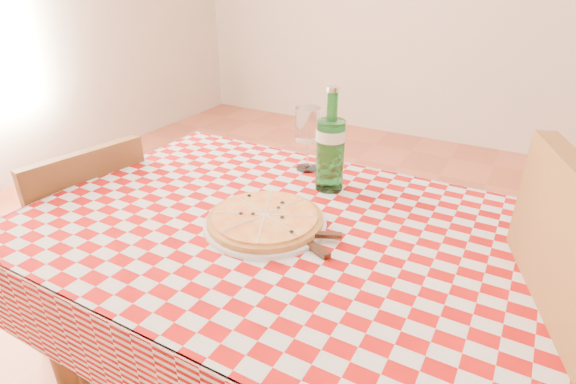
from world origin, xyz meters
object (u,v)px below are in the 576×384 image
chair_far (89,243)px  pizza_plate (265,219)px  dining_table (283,257)px  wine_glass (308,139)px  water_bottle (331,140)px

chair_far → pizza_plate: (0.71, 0.01, 0.29)m
dining_table → wine_glass: size_ratio=6.04×
water_bottle → chair_far: bearing=-159.7°
chair_far → wine_glass: (0.64, 0.37, 0.37)m
dining_table → chair_far: size_ratio=1.42×
water_bottle → pizza_plate: bearing=-100.2°
pizza_plate → wine_glass: (-0.07, 0.36, 0.08)m
pizza_plate → water_bottle: size_ratio=1.03×
chair_far → wine_glass: size_ratio=4.25×
wine_glass → water_bottle: bearing=-38.2°
dining_table → pizza_plate: 0.13m
dining_table → wine_glass: 0.41m
chair_far → pizza_plate: chair_far is taller
dining_table → pizza_plate: size_ratio=3.93×
dining_table → chair_far: bearing=-177.2°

